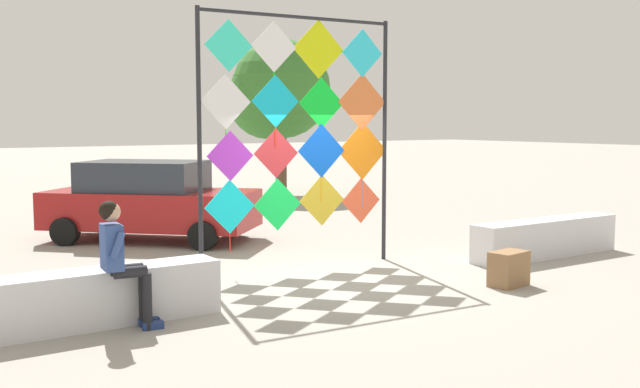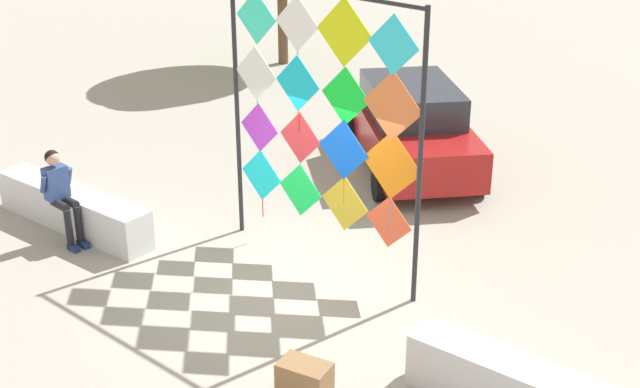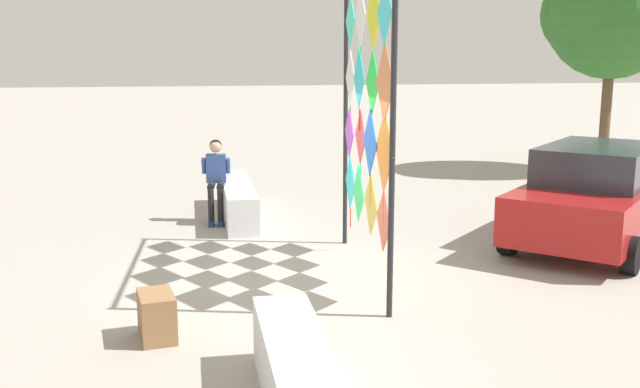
% 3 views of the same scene
% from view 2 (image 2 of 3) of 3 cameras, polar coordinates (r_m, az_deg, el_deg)
% --- Properties ---
extents(ground, '(120.00, 120.00, 0.00)m').
position_cam_2_polar(ground, '(12.27, -1.92, -6.38)').
color(ground, '#9E998E').
extents(plaza_ledge_left, '(3.24, 0.54, 0.67)m').
position_cam_2_polar(plaza_ledge_left, '(14.45, -16.02, -0.97)').
color(plaza_ledge_left, silver).
rests_on(plaza_ledge_left, ground).
extents(kite_display_rack, '(3.44, 0.26, 4.08)m').
position_cam_2_polar(kite_display_rack, '(12.01, 0.22, 5.39)').
color(kite_display_rack, '#232328').
rests_on(kite_display_rack, ground).
extents(seated_vendor, '(0.69, 0.54, 1.51)m').
position_cam_2_polar(seated_vendor, '(13.78, -16.80, 0.25)').
color(seated_vendor, black).
rests_on(seated_vendor, ground).
extents(parked_car, '(4.17, 4.15, 1.60)m').
position_cam_2_polar(parked_car, '(16.26, 6.09, 4.49)').
color(parked_car, maroon).
rests_on(parked_car, ground).
extents(cardboard_box_large, '(0.64, 0.45, 0.51)m').
position_cam_2_polar(cardboard_box_large, '(10.03, -1.03, -12.37)').
color(cardboard_box_large, olive).
rests_on(cardboard_box_large, ground).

